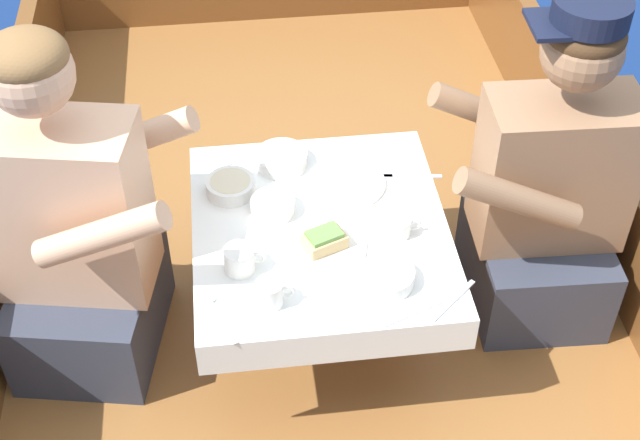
# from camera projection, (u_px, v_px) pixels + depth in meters

# --- Properties ---
(ground_plane) EXTENTS (60.00, 60.00, 0.00)m
(ground_plane) POSITION_uv_depth(u_px,v_px,m) (317.00, 375.00, 2.87)
(ground_plane) COLOR navy
(boat_deck) EXTENTS (1.88, 3.51, 0.32)m
(boat_deck) POSITION_uv_depth(u_px,v_px,m) (317.00, 342.00, 2.76)
(boat_deck) COLOR brown
(boat_deck) RESTS_ON ground_plane
(gunwale_starboard) EXTENTS (0.06, 3.51, 0.36)m
(gunwale_starboard) POSITION_uv_depth(u_px,v_px,m) (625.00, 238.00, 2.61)
(gunwale_starboard) COLOR brown
(gunwale_starboard) RESTS_ON boat_deck
(cockpit_table) EXTENTS (0.67, 0.74, 0.40)m
(cockpit_table) POSITION_uv_depth(u_px,v_px,m) (320.00, 237.00, 2.36)
(cockpit_table) COLOR #B2B2B7
(cockpit_table) RESTS_ON boat_deck
(person_port) EXTENTS (0.58, 0.52, 1.00)m
(person_port) POSITION_uv_depth(u_px,v_px,m) (75.00, 238.00, 2.29)
(person_port) COLOR #333847
(person_port) RESTS_ON boat_deck
(person_starboard) EXTENTS (0.53, 0.46, 0.98)m
(person_starboard) POSITION_uv_depth(u_px,v_px,m) (547.00, 194.00, 2.43)
(person_starboard) COLOR #333847
(person_starboard) RESTS_ON boat_deck
(plate_sandwich) EXTENTS (0.22, 0.22, 0.01)m
(plate_sandwich) POSITION_uv_depth(u_px,v_px,m) (325.00, 247.00, 2.26)
(plate_sandwich) COLOR white
(plate_sandwich) RESTS_ON cockpit_table
(plate_bread) EXTENTS (0.22, 0.22, 0.01)m
(plate_bread) POSITION_uv_depth(u_px,v_px,m) (346.00, 183.00, 2.45)
(plate_bread) COLOR white
(plate_bread) RESTS_ON cockpit_table
(sandwich) EXTENTS (0.12, 0.10, 0.05)m
(sandwich) POSITION_uv_depth(u_px,v_px,m) (325.00, 240.00, 2.25)
(sandwich) COLOR tan
(sandwich) RESTS_ON plate_sandwich
(bowl_port_near) EXTENTS (0.12, 0.12, 0.04)m
(bowl_port_near) POSITION_uv_depth(u_px,v_px,m) (273.00, 206.00, 2.35)
(bowl_port_near) COLOR white
(bowl_port_near) RESTS_ON cockpit_table
(bowl_starboard_near) EXTENTS (0.14, 0.14, 0.04)m
(bowl_starboard_near) POSITION_uv_depth(u_px,v_px,m) (387.00, 276.00, 2.17)
(bowl_starboard_near) COLOR white
(bowl_starboard_near) RESTS_ON cockpit_table
(bowl_center_far) EXTENTS (0.13, 0.13, 0.04)m
(bowl_center_far) POSITION_uv_depth(u_px,v_px,m) (231.00, 186.00, 2.41)
(bowl_center_far) COLOR white
(bowl_center_far) RESTS_ON cockpit_table
(bowl_port_far) EXTENTS (0.15, 0.15, 0.04)m
(bowl_port_far) POSITION_uv_depth(u_px,v_px,m) (281.00, 158.00, 2.50)
(bowl_port_far) COLOR white
(bowl_port_far) RESTS_ON cockpit_table
(coffee_cup_port) EXTENTS (0.09, 0.07, 0.07)m
(coffee_cup_port) POSITION_uv_depth(u_px,v_px,m) (270.00, 293.00, 2.11)
(coffee_cup_port) COLOR white
(coffee_cup_port) RESTS_ON cockpit_table
(coffee_cup_starboard) EXTENTS (0.10, 0.08, 0.07)m
(coffee_cup_starboard) POSITION_uv_depth(u_px,v_px,m) (240.00, 259.00, 2.19)
(coffee_cup_starboard) COLOR white
(coffee_cup_starboard) RESTS_ON cockpit_table
(coffee_cup_center) EXTENTS (0.09, 0.07, 0.05)m
(coffee_cup_center) POSITION_uv_depth(u_px,v_px,m) (399.00, 226.00, 2.29)
(coffee_cup_center) COLOR white
(coffee_cup_center) RESTS_ON cockpit_table
(utensil_spoon_center) EXTENTS (0.16, 0.09, 0.01)m
(utensil_spoon_center) POSITION_uv_depth(u_px,v_px,m) (249.00, 155.00, 2.54)
(utensil_spoon_center) COLOR silver
(utensil_spoon_center) RESTS_ON cockpit_table
(utensil_knife_port) EXTENTS (0.14, 0.12, 0.00)m
(utensil_knife_port) POSITION_uv_depth(u_px,v_px,m) (453.00, 300.00, 2.13)
(utensil_knife_port) COLOR silver
(utensil_knife_port) RESTS_ON cockpit_table
(utensil_fork_port) EXTENTS (0.17, 0.04, 0.00)m
(utensil_fork_port) POSITION_uv_depth(u_px,v_px,m) (405.00, 176.00, 2.47)
(utensil_fork_port) COLOR silver
(utensil_fork_port) RESTS_ON cockpit_table
(utensil_spoon_port) EXTENTS (0.08, 0.16, 0.01)m
(utensil_spoon_port) POSITION_uv_depth(u_px,v_px,m) (216.00, 311.00, 2.11)
(utensil_spoon_port) COLOR silver
(utensil_spoon_port) RESTS_ON cockpit_table
(utensil_knife_starboard) EXTENTS (0.16, 0.07, 0.00)m
(utensil_knife_starboard) POSITION_uv_depth(u_px,v_px,m) (415.00, 312.00, 2.11)
(utensil_knife_starboard) COLOR silver
(utensil_knife_starboard) RESTS_ON cockpit_table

